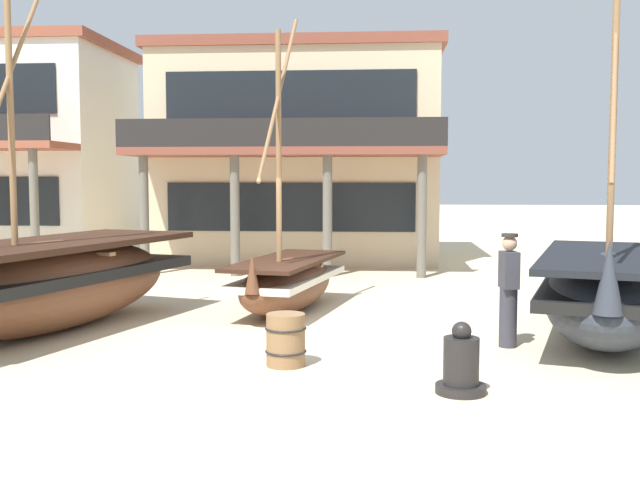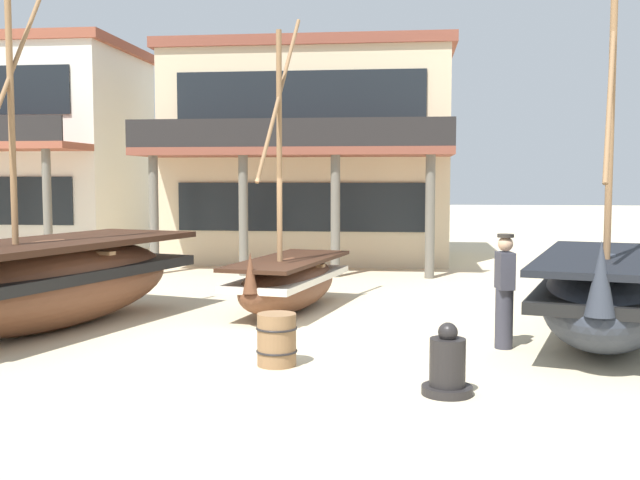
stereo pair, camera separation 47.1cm
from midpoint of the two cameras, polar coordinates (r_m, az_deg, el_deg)
name	(u,v)px [view 1 (the left image)]	position (r m, az deg, el deg)	size (l,w,h in m)	color
ground_plane	(315,329)	(12.64, -1.44, -6.71)	(120.00, 120.00, 0.00)	beige
fishing_boat_near_left	(287,281)	(14.25, -3.43, -3.11)	(2.02, 3.98, 5.50)	brown
fishing_boat_centre_large	(48,281)	(13.24, -20.74, -2.93)	(3.60, 6.10, 6.38)	brown
fishing_boat_far_right	(608,292)	(12.37, 19.79, -3.72)	(3.19, 5.31, 6.72)	#2D333D
fisherman_by_hull	(509,291)	(11.47, 12.85, -3.77)	(0.27, 0.39, 1.68)	#33333D
capstan_winch	(461,365)	(9.01, 9.07, -9.30)	(0.59, 0.59, 0.84)	black
wooden_barrel	(286,340)	(10.18, -3.92, -7.50)	(0.56, 0.56, 0.70)	olive
harbor_building_main	(300,154)	(23.82, -2.06, 6.44)	(8.59, 7.92, 6.45)	beige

